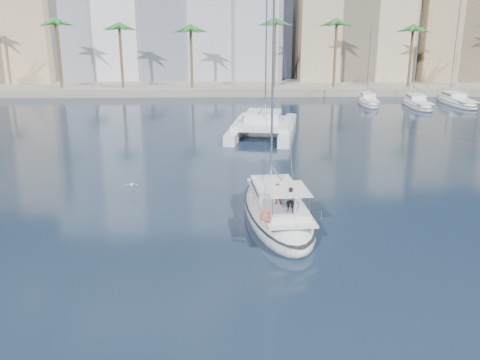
{
  "coord_description": "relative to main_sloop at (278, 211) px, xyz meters",
  "views": [
    {
      "loc": [
        -0.35,
        -30.71,
        13.05
      ],
      "look_at": [
        0.28,
        1.5,
        2.85
      ],
      "focal_mm": 40.0,
      "sensor_mm": 36.0,
      "label": 1
    }
  ],
  "objects": [
    {
      "name": "quay",
      "position": [
        -2.75,
        59.03,
        0.04
      ],
      "size": [
        120.0,
        14.0,
        1.2
      ],
      "primitive_type": "cube",
      "color": "gray",
      "rests_on": "ground"
    },
    {
      "name": "catamaran",
      "position": [
        0.59,
        25.46,
        0.62
      ],
      "size": [
        8.83,
        14.27,
        19.27
      ],
      "rotation": [
        0.0,
        0.0,
        -0.17
      ],
      "color": "silver",
      "rests_on": "ground"
    },
    {
      "name": "building_tan_right",
      "position": [
        39.25,
        66.03,
        8.44
      ],
      "size": [
        18.0,
        12.0,
        18.0
      ],
      "primitive_type": "cube",
      "color": "tan",
      "rests_on": "ground"
    },
    {
      "name": "moored_yacht_a",
      "position": [
        17.25,
        45.03,
        -0.56
      ],
      "size": [
        3.37,
        9.52,
        11.9
      ],
      "primitive_type": null,
      "rotation": [
        0.0,
        0.0,
        -0.07
      ],
      "color": "silver",
      "rests_on": "ground"
    },
    {
      "name": "moored_yacht_c",
      "position": [
        30.25,
        45.03,
        -0.56
      ],
      "size": [
        3.98,
        12.33,
        15.54
      ],
      "primitive_type": null,
      "rotation": [
        0.0,
        0.0,
        0.03
      ],
      "color": "silver",
      "rests_on": "ground"
    },
    {
      "name": "palm_centre",
      "position": [
        -2.75,
        55.03,
        9.72
      ],
      "size": [
        3.6,
        3.6,
        12.3
      ],
      "color": "brown",
      "rests_on": "ground"
    },
    {
      "name": "building_beige",
      "position": [
        19.25,
        68.03,
        9.44
      ],
      "size": [
        20.0,
        14.0,
        20.0
      ],
      "primitive_type": "cube",
      "color": "tan",
      "rests_on": "ground"
    },
    {
      "name": "moored_yacht_b",
      "position": [
        23.75,
        43.03,
        -0.56
      ],
      "size": [
        3.32,
        10.83,
        13.72
      ],
      "primitive_type": null,
      "rotation": [
        0.0,
        0.0,
        -0.02
      ],
      "color": "silver",
      "rests_on": "ground"
    },
    {
      "name": "main_sloop",
      "position": [
        0.0,
        0.0,
        0.0
      ],
      "size": [
        5.3,
        13.15,
        19.02
      ],
      "rotation": [
        0.0,
        0.0,
        0.1
      ],
      "color": "silver",
      "rests_on": "ground"
    },
    {
      "name": "palm_left",
      "position": [
        -36.75,
        55.03,
        9.72
      ],
      "size": [
        3.6,
        3.6,
        12.3
      ],
      "color": "brown",
      "rests_on": "ground"
    },
    {
      "name": "ground",
      "position": [
        -2.75,
        -1.97,
        -0.56
      ],
      "size": [
        160.0,
        160.0,
        0.0
      ],
      "primitive_type": "plane",
      "color": "black",
      "rests_on": "ground"
    },
    {
      "name": "palm_right",
      "position": [
        31.25,
        55.03,
        9.72
      ],
      "size": [
        3.6,
        3.6,
        12.3
      ],
      "color": "brown",
      "rests_on": "ground"
    },
    {
      "name": "seagull",
      "position": [
        -10.47,
        5.39,
        0.12
      ],
      "size": [
        1.04,
        0.45,
        0.19
      ],
      "color": "silver",
      "rests_on": "ground"
    },
    {
      "name": "building_modern",
      "position": [
        -14.75,
        71.03,
        13.44
      ],
      "size": [
        42.0,
        16.0,
        28.0
      ],
      "primitive_type": "cube",
      "color": "white",
      "rests_on": "ground"
    }
  ]
}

